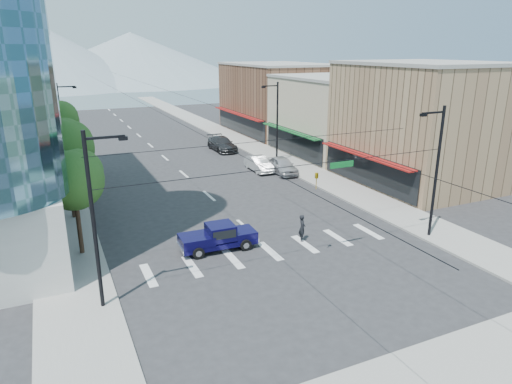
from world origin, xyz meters
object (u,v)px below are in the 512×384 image
parked_car_near (282,165)px  parked_car_far (222,144)px  pedestrian (302,228)px  pickup_truck (218,237)px  parked_car_mid (259,164)px

parked_car_near → parked_car_far: bearing=102.6°
pedestrian → parked_car_far: (5.10, 28.83, -0.07)m
pedestrian → parked_car_near: 17.36m
pickup_truck → parked_car_far: size_ratio=0.86×
pickup_truck → parked_car_mid: pickup_truck is taller
parked_car_near → parked_car_far: 13.02m
parked_car_near → parked_car_far: (-1.80, 12.90, 0.01)m
parked_car_near → parked_car_far: parked_car_far is taller
parked_car_near → parked_car_mid: (-1.80, 1.91, -0.08)m
pedestrian → parked_car_mid: bearing=5.7°
pedestrian → parked_car_far: bearing=11.6°
pickup_truck → parked_car_far: (10.74, 27.76, -0.03)m
pedestrian → parked_car_near: (6.90, 15.93, -0.08)m
pickup_truck → pedestrian: size_ratio=2.73×
parked_car_far → pedestrian: bearing=-100.3°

